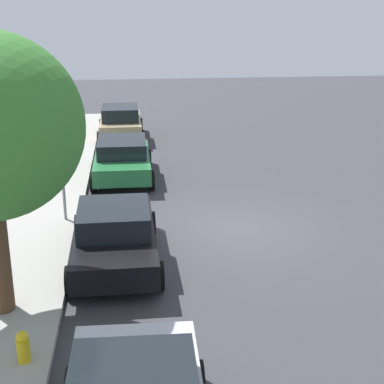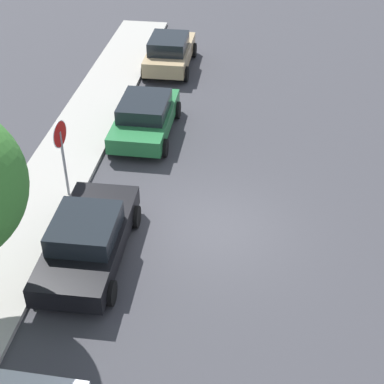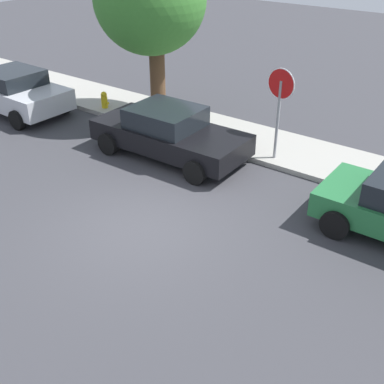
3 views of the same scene
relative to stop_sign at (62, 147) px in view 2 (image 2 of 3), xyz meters
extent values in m
plane|color=#38383D|center=(-0.87, -4.60, -1.83)|extent=(60.00, 60.00, 0.00)
cube|color=#9E9B93|center=(-0.87, 0.75, -1.76)|extent=(32.00, 2.29, 0.14)
cylinder|color=gray|center=(0.00, 0.00, -0.67)|extent=(0.08, 0.08, 2.32)
cylinder|color=white|center=(0.00, 0.00, 0.41)|extent=(0.81, 0.11, 0.81)
cylinder|color=red|center=(0.00, 0.00, 0.41)|extent=(0.76, 0.12, 0.76)
cube|color=black|center=(-2.58, -1.41, -1.24)|extent=(4.50, 1.92, 0.58)
cube|color=black|center=(-2.72, -1.42, -0.68)|extent=(1.90, 1.66, 0.54)
cylinder|color=black|center=(-1.07, -0.46, -1.51)|extent=(0.64, 0.23, 0.64)
cylinder|color=black|center=(-1.05, -2.32, -1.51)|extent=(0.64, 0.23, 0.64)
cylinder|color=black|center=(-4.11, -0.51, -1.51)|extent=(0.64, 0.23, 0.64)
cylinder|color=black|center=(-4.09, -2.36, -1.51)|extent=(0.64, 0.23, 0.64)
cube|color=#236B38|center=(4.11, -1.55, -1.25)|extent=(4.04, 1.85, 0.56)
cube|color=black|center=(4.13, -1.55, -0.72)|extent=(2.07, 1.63, 0.50)
cylinder|color=black|center=(5.48, -0.62, -1.51)|extent=(0.64, 0.22, 0.64)
cylinder|color=black|center=(5.49, -2.46, -1.51)|extent=(0.64, 0.22, 0.64)
cylinder|color=black|center=(2.74, -0.63, -1.51)|extent=(0.64, 0.22, 0.64)
cylinder|color=black|center=(2.74, -2.47, -1.51)|extent=(0.64, 0.22, 0.64)
cube|color=tan|center=(9.98, -1.43, -1.22)|extent=(3.84, 1.77, 0.62)
cube|color=black|center=(9.70, -1.43, -0.63)|extent=(1.92, 1.55, 0.56)
cylinder|color=black|center=(11.28, -0.55, -1.51)|extent=(0.64, 0.22, 0.64)
cylinder|color=black|center=(11.29, -2.29, -1.51)|extent=(0.64, 0.22, 0.64)
cylinder|color=black|center=(8.68, -0.57, -1.51)|extent=(0.64, 0.22, 0.64)
cylinder|color=black|center=(8.69, -2.31, -1.51)|extent=(0.64, 0.22, 0.64)
camera|label=1|loc=(-15.43, -1.89, 4.21)|focal=55.00mm
camera|label=2|loc=(-13.87, -5.76, 8.88)|focal=55.00mm
camera|label=3|loc=(5.32, -11.09, 4.19)|focal=45.00mm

